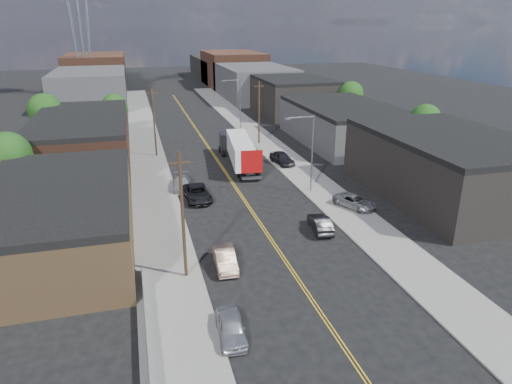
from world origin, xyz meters
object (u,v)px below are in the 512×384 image
semi_truck (238,149)px  car_right_lot_c (282,158)px  car_left_b (225,259)px  car_left_c (197,193)px  car_right_oncoming (320,224)px  car_left_d (181,183)px  car_right_lot_a (355,201)px  car_left_a (231,327)px  car_ahead_truck (239,152)px

semi_truck → car_right_lot_c: bearing=-8.5°
semi_truck → car_left_b: bearing=-98.4°
semi_truck → car_left_c: (-7.34, -11.77, -1.52)m
car_left_b → car_right_oncoming: car_left_b is taller
car_left_d → car_right_lot_c: (14.47, 6.05, 0.25)m
car_left_b → car_right_lot_a: bearing=31.5°
car_right_lot_c → car_left_b: bearing=-126.4°
car_right_lot_a → car_right_lot_c: 17.18m
car_left_a → car_right_lot_c: bearing=70.5°
car_left_a → car_right_oncoming: (11.40, 12.95, 0.03)m
car_left_b → car_right_oncoming: size_ratio=1.00×
car_left_a → car_left_b: car_left_b is taller
car_left_b → car_right_lot_a: size_ratio=0.94×
car_right_lot_c → car_ahead_truck: car_right_lot_c is taller
semi_truck → car_left_d: bearing=-131.6°
car_right_oncoming → car_right_lot_a: size_ratio=0.93×
semi_truck → car_right_lot_a: bearing=-59.2°
car_left_c → car_left_d: car_left_c is taller
car_right_lot_a → car_right_lot_c: (-2.41, 17.01, 0.16)m
car_left_a → car_left_d: (0.13, 28.01, 0.01)m
semi_truck → car_right_lot_a: size_ratio=3.28×
car_right_lot_c → car_ahead_truck: size_ratio=0.98×
semi_truck → car_ahead_truck: (1.12, 4.23, -1.61)m
car_left_b → car_left_d: size_ratio=0.90×
car_right_oncoming → car_right_lot_c: bearing=-90.7°
car_left_d → car_right_lot_c: bearing=29.8°
car_left_d → car_right_oncoming: 18.82m
car_left_a → car_right_lot_a: car_right_lot_a is taller
car_left_a → car_left_d: car_left_d is taller
car_right_lot_c → car_right_lot_a: bearing=-91.0°
car_ahead_truck → car_left_a: bearing=-109.6°
car_left_b → car_right_lot_c: size_ratio=0.92×
semi_truck → car_left_b: semi_truck is taller
car_left_b → car_left_c: (0.00, 15.31, 0.04)m
car_left_b → car_ahead_truck: car_left_b is taller
semi_truck → car_right_lot_c: size_ratio=3.23×
car_left_c → car_right_oncoming: 14.83m
car_left_a → car_right_lot_c: size_ratio=0.86×
car_left_a → car_left_d: size_ratio=0.83×
car_left_c → car_right_lot_c: car_right_lot_c is taller
car_left_d → car_right_oncoming: bearing=-46.1°
car_left_d → car_right_lot_a: bearing=-25.9°
car_right_lot_c → car_left_c: bearing=-151.4°
car_left_a → car_ahead_truck: size_ratio=0.84×
car_left_c → car_left_d: size_ratio=1.13×
semi_truck → car_right_oncoming: 22.93m
car_left_a → car_right_oncoming: bearing=52.3°
car_right_oncoming → car_right_lot_a: bearing=-135.9°
car_left_d → car_right_lot_c: car_right_lot_c is taller
car_left_d → car_left_b: bearing=-79.1°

